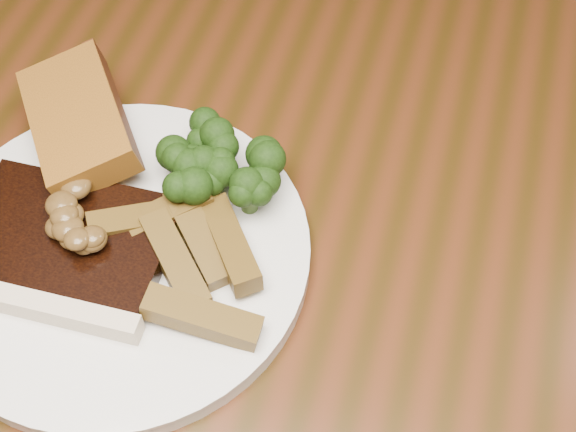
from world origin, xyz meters
name	(u,v)px	position (x,y,z in m)	size (l,w,h in m)	color
dining_table	(283,307)	(0.00, 0.00, 0.66)	(1.60, 0.90, 0.75)	#451F0D
chair_far	(397,18)	(0.00, 0.59, 0.48)	(0.51, 0.51, 0.87)	black
plate	(120,254)	(-0.11, -0.04, 0.76)	(0.28, 0.28, 0.01)	white
steak	(65,247)	(-0.15, -0.06, 0.77)	(0.15, 0.11, 0.02)	black
steak_bone	(34,308)	(-0.15, -0.11, 0.77)	(0.16, 0.01, 0.02)	beige
mushroom_pile	(61,217)	(-0.15, -0.05, 0.80)	(0.07, 0.07, 0.03)	brown
garlic_bread	(84,137)	(-0.18, 0.04, 0.78)	(0.12, 0.07, 0.03)	#975B1B
potato_wedges	(201,257)	(-0.05, -0.04, 0.77)	(0.11, 0.11, 0.02)	brown
broccoli_cluster	(226,174)	(-0.05, 0.03, 0.78)	(0.08, 0.08, 0.04)	#1C390D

